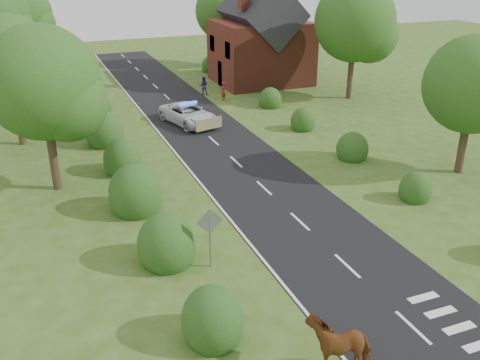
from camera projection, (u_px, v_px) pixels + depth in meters
name	position (u px, v px, depth m)	size (l,w,h in m)	color
ground	(347.00, 266.00, 21.06)	(120.00, 120.00, 0.00)	#3A5415
road	(219.00, 146.00, 33.82)	(6.00, 70.00, 0.02)	black
road_markings	(205.00, 160.00, 31.50)	(4.96, 70.00, 0.01)	white
hedgerow_left	(125.00, 168.00, 28.49)	(2.75, 50.41, 3.00)	#1B3F17
hedgerow_right	(341.00, 143.00, 32.62)	(2.10, 45.78, 2.10)	#1B3F17
tree_left_a	(48.00, 88.00, 25.69)	(5.74, 5.60, 8.38)	#332316
tree_left_b	(14.00, 65.00, 32.10)	(5.74, 5.60, 8.07)	#332316
tree_left_d	(22.00, 17.00, 49.22)	(6.15, 6.00, 8.89)	#332316
tree_right_a	(478.00, 89.00, 27.98)	(5.33, 5.20, 7.56)	#332316
tree_right_b	(359.00, 25.00, 42.13)	(6.56, 6.40, 9.40)	#332316
tree_right_c	(228.00, 14.00, 54.28)	(6.15, 6.00, 8.58)	#332316
road_sign	(210.00, 229.00, 20.39)	(1.06, 0.08, 2.53)	gray
house	(261.00, 41.00, 48.30)	(8.00, 7.40, 9.17)	maroon
cow	(339.00, 345.00, 15.78)	(1.14, 2.17, 1.54)	brown
police_van	(188.00, 114.00, 37.75)	(3.63, 5.55, 1.56)	silver
pedestrian_red	(223.00, 91.00, 43.60)	(0.56, 0.37, 1.53)	maroon
pedestrian_purple	(203.00, 86.00, 45.31)	(0.75, 0.58, 1.54)	#441D76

